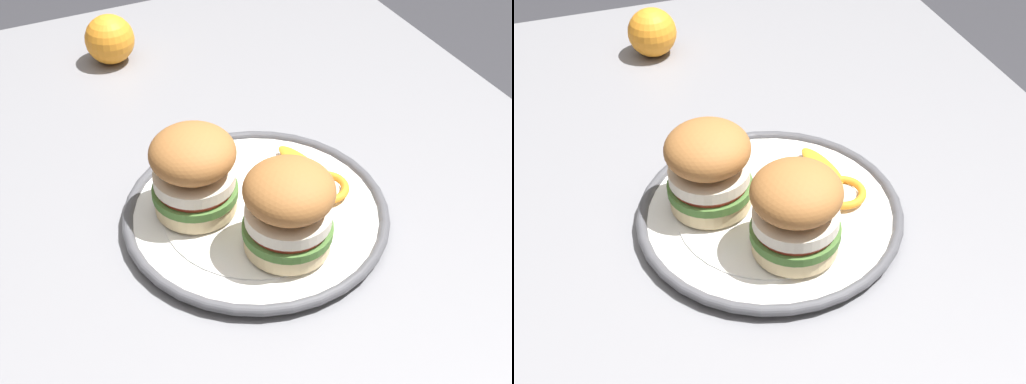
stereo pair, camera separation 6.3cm
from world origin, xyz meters
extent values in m
cube|color=gray|center=(0.00, 0.00, 0.76)|extent=(1.24, 0.83, 0.03)
cube|color=gray|center=(-0.56, 0.35, 0.37)|extent=(0.06, 0.06, 0.74)
cylinder|color=white|center=(-0.05, -0.01, 0.78)|extent=(0.27, 0.27, 0.01)
torus|color=#4C4C51|center=(-0.05, -0.01, 0.79)|extent=(0.30, 0.30, 0.01)
cylinder|color=white|center=(-0.05, -0.01, 0.79)|extent=(0.21, 0.21, 0.00)
cylinder|color=beige|center=(0.02, -0.01, 0.80)|extent=(0.09, 0.09, 0.02)
cylinder|color=#477033|center=(0.02, -0.01, 0.81)|extent=(0.09, 0.09, 0.01)
cylinder|color=#BC3828|center=(0.02, -0.01, 0.82)|extent=(0.08, 0.08, 0.01)
cylinder|color=silver|center=(0.02, -0.01, 0.83)|extent=(0.09, 0.09, 0.01)
ellipsoid|color=#A36633|center=(0.02, -0.01, 0.87)|extent=(0.13, 0.13, 0.05)
cylinder|color=beige|center=(-0.08, -0.07, 0.80)|extent=(0.09, 0.09, 0.02)
cylinder|color=#477033|center=(-0.08, -0.07, 0.81)|extent=(0.09, 0.09, 0.01)
cylinder|color=#BC3828|center=(-0.08, -0.07, 0.82)|extent=(0.08, 0.08, 0.01)
cylinder|color=silver|center=(-0.08, -0.07, 0.83)|extent=(0.09, 0.09, 0.01)
ellipsoid|color=#A36633|center=(-0.08, -0.07, 0.87)|extent=(0.12, 0.12, 0.05)
torus|color=orange|center=(-0.04, 0.07, 0.80)|extent=(0.07, 0.07, 0.01)
cylinder|color=#F4E5C6|center=(-0.04, 0.07, 0.79)|extent=(0.03, 0.03, 0.00)
ellipsoid|color=orange|center=(-0.08, 0.02, 0.80)|extent=(0.06, 0.06, 0.01)
ellipsoid|color=orange|center=(-0.09, 0.07, 0.80)|extent=(0.08, 0.04, 0.01)
sphere|color=orange|center=(-0.45, -0.06, 0.81)|extent=(0.07, 0.07, 0.07)
camera|label=1|loc=(0.47, -0.26, 1.31)|focal=49.08mm
camera|label=2|loc=(0.50, -0.20, 1.31)|focal=49.08mm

